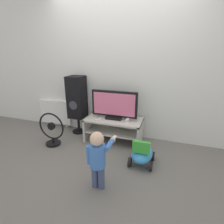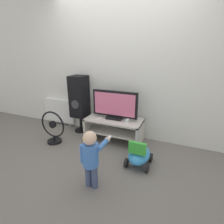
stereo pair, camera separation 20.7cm
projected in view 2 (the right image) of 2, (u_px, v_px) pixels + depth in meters
name	position (u px, v px, depth m)	size (l,w,h in m)	color
ground_plane	(109.00, 147.00, 3.00)	(16.00, 16.00, 0.00)	slate
wall_back	(121.00, 66.00, 3.08)	(10.00, 0.06, 2.60)	silver
tv_stand	(114.00, 126.00, 3.13)	(0.99, 0.49, 0.42)	beige
television	(115.00, 105.00, 3.02)	(0.81, 0.20, 0.50)	black
game_console	(128.00, 120.00, 2.97)	(0.04, 0.18, 0.05)	white
remote_primary	(98.00, 119.00, 3.04)	(0.05, 0.13, 0.03)	white
child	(91.00, 155.00, 1.99)	(0.28, 0.43, 0.73)	#3F4C72
speaker_tower	(79.00, 98.00, 3.38)	(0.30, 0.31, 1.12)	black
floor_fan	(53.00, 129.00, 3.07)	(0.48, 0.25, 0.59)	black
ride_on_toy	(139.00, 155.00, 2.48)	(0.34, 0.48, 0.42)	#338CD1
radiator	(60.00, 111.00, 3.85)	(0.73, 0.08, 0.57)	white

